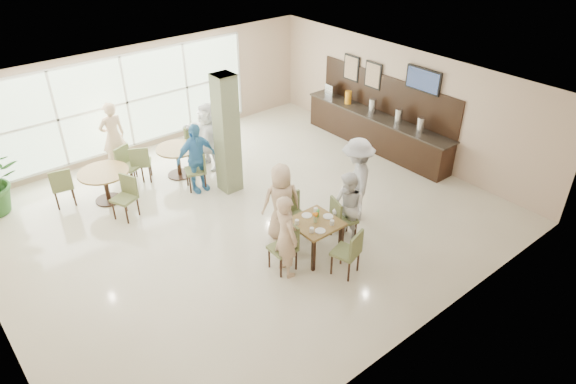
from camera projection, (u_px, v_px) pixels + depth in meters
ground at (246, 216)px, 11.23m from camera, size 10.00×10.00×0.00m
room_shell at (243, 146)px, 10.34m from camera, size 10.00×10.00×10.00m
window_bank at (127, 102)px, 13.16m from camera, size 7.00×0.04×7.00m
column at (227, 135)px, 11.50m from camera, size 0.45×0.45×2.80m
main_table at (315, 226)px, 9.77m from camera, size 0.87×0.87×0.75m
round_table_left at (104, 178)px, 11.47m from camera, size 1.12×1.12×0.75m
round_table_right at (178, 155)px, 12.49m from camera, size 1.01×1.01×0.75m
chairs_main_table at (317, 233)px, 9.87m from camera, size 2.07×1.99×0.95m
chairs_table_left at (106, 183)px, 11.50m from camera, size 2.11×1.95×0.95m
chairs_table_right at (178, 158)px, 12.52m from camera, size 2.20×1.83×0.95m
tabletop_clutter at (316, 219)px, 9.68m from camera, size 0.77×0.74×0.21m
buffet_counter at (376, 128)px, 13.82m from camera, size 0.64×4.70×1.95m
wall_tv at (423, 80)px, 12.39m from camera, size 0.06×1.00×0.58m
framed_art_a at (373, 75)px, 13.61m from camera, size 0.05×0.55×0.70m
framed_art_b at (351, 68)px, 14.13m from camera, size 0.05×0.55×0.70m
teen_left at (286, 236)px, 9.21m from camera, size 0.47×0.65×1.66m
teen_far at (281, 201)px, 10.22m from camera, size 0.90×0.70×1.62m
teen_right at (348, 209)px, 10.07m from camera, size 0.65×0.80×1.53m
teen_standing at (357, 180)px, 10.72m from camera, size 1.30×1.36×1.85m
adult_a at (196, 158)px, 11.75m from camera, size 0.99×0.58×1.68m
adult_b at (208, 136)px, 12.72m from camera, size 0.82×1.64×1.71m
adult_standing at (113, 136)px, 12.64m from camera, size 0.65×0.44×1.77m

